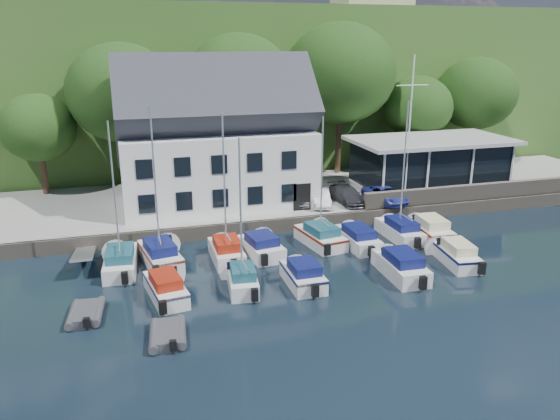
# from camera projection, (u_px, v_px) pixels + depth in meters

# --- Properties ---
(ground) EXTENTS (180.00, 180.00, 0.00)m
(ground) POSITION_uv_depth(u_px,v_px,m) (402.00, 292.00, 29.24)
(ground) COLOR black
(ground) RESTS_ON ground
(quay) EXTENTS (60.00, 13.00, 1.00)m
(quay) POSITION_uv_depth(u_px,v_px,m) (300.00, 197.00, 45.11)
(quay) COLOR #9A9994
(quay) RESTS_ON ground
(quay_face) EXTENTS (60.00, 0.30, 1.00)m
(quay_face) POSITION_uv_depth(u_px,v_px,m) (328.00, 221.00, 39.16)
(quay_face) COLOR #6B6255
(quay_face) RESTS_ON ground
(hillside) EXTENTS (160.00, 75.00, 16.00)m
(hillside) POSITION_uv_depth(u_px,v_px,m) (209.00, 73.00, 83.62)
(hillside) COLOR #345520
(hillside) RESTS_ON ground
(field_patch) EXTENTS (50.00, 30.00, 0.30)m
(field_patch) POSITION_uv_depth(u_px,v_px,m) (247.00, 19.00, 90.66)
(field_patch) COLOR #525B2D
(field_patch) RESTS_ON hillside
(harbor_building) EXTENTS (14.40, 8.20, 8.70)m
(harbor_building) POSITION_uv_depth(u_px,v_px,m) (216.00, 146.00, 40.87)
(harbor_building) COLOR silver
(harbor_building) RESTS_ON quay
(club_pavilion) EXTENTS (13.20, 7.20, 4.10)m
(club_pavilion) POSITION_uv_depth(u_px,v_px,m) (429.00, 162.00, 45.94)
(club_pavilion) COLOR black
(club_pavilion) RESTS_ON quay
(seawall) EXTENTS (18.00, 0.50, 1.20)m
(seawall) POSITION_uv_depth(u_px,v_px,m) (471.00, 192.00, 42.42)
(seawall) COLOR #6B6255
(seawall) RESTS_ON quay
(gangway) EXTENTS (1.20, 6.00, 1.40)m
(gangway) POSITION_uv_depth(u_px,v_px,m) (85.00, 263.00, 33.05)
(gangway) COLOR silver
(gangway) RESTS_ON ground
(car_silver) EXTENTS (2.21, 3.61, 1.15)m
(car_silver) POSITION_uv_depth(u_px,v_px,m) (301.00, 197.00, 41.30)
(car_silver) COLOR silver
(car_silver) RESTS_ON quay
(car_white) EXTENTS (2.08, 3.89, 1.22)m
(car_white) POSITION_uv_depth(u_px,v_px,m) (320.00, 197.00, 40.99)
(car_white) COLOR silver
(car_white) RESTS_ON quay
(car_dgrey) EXTENTS (2.00, 4.35, 1.23)m
(car_dgrey) POSITION_uv_depth(u_px,v_px,m) (347.00, 195.00, 41.64)
(car_dgrey) COLOR #333338
(car_dgrey) RESTS_ON quay
(car_blue) EXTENTS (2.01, 3.97, 1.30)m
(car_blue) POSITION_uv_depth(u_px,v_px,m) (385.00, 194.00, 41.69)
(car_blue) COLOR #303992
(car_blue) RESTS_ON quay
(flagpole) EXTENTS (2.62, 0.20, 10.93)m
(flagpole) POSITION_uv_depth(u_px,v_px,m) (409.00, 130.00, 41.06)
(flagpole) COLOR silver
(flagpole) RESTS_ON quay
(tree_0) EXTENTS (5.86, 5.86, 8.01)m
(tree_0) POSITION_uv_depth(u_px,v_px,m) (40.00, 145.00, 43.05)
(tree_0) COLOR #143811
(tree_0) RESTS_ON quay
(tree_1) EXTENTS (8.66, 8.66, 11.83)m
(tree_1) POSITION_uv_depth(u_px,v_px,m) (124.00, 118.00, 43.75)
(tree_1) COLOR #143811
(tree_1) RESTS_ON quay
(tree_2) EXTENTS (9.19, 9.19, 12.56)m
(tree_2) POSITION_uv_depth(u_px,v_px,m) (239.00, 109.00, 46.38)
(tree_2) COLOR #143811
(tree_2) RESTS_ON quay
(tree_3) EXTENTS (9.91, 9.91, 13.54)m
(tree_3) POSITION_uv_depth(u_px,v_px,m) (340.00, 100.00, 49.25)
(tree_3) COLOR #143811
(tree_3) RESTS_ON quay
(tree_4) EXTENTS (6.47, 6.47, 8.84)m
(tree_4) POSITION_uv_depth(u_px,v_px,m) (416.00, 123.00, 51.26)
(tree_4) COLOR #143811
(tree_4) RESTS_ON quay
(tree_5) EXTENTS (7.64, 7.64, 10.44)m
(tree_5) POSITION_uv_depth(u_px,v_px,m) (475.00, 112.00, 52.96)
(tree_5) COLOR #143811
(tree_5) RESTS_ON quay
(boat_r1_0) EXTENTS (2.41, 6.59, 8.64)m
(boat_r1_0) POSITION_uv_depth(u_px,v_px,m) (115.00, 199.00, 30.79)
(boat_r1_0) COLOR silver
(boat_r1_0) RESTS_ON ground
(boat_r1_1) EXTENTS (3.02, 6.70, 9.21)m
(boat_r1_1) POSITION_uv_depth(u_px,v_px,m) (156.00, 190.00, 31.56)
(boat_r1_1) COLOR silver
(boat_r1_1) RESTS_ON ground
(boat_r1_2) EXTENTS (1.95, 5.68, 8.95)m
(boat_r1_2) POSITION_uv_depth(u_px,v_px,m) (225.00, 190.00, 32.16)
(boat_r1_2) COLOR silver
(boat_r1_2) RESTS_ON ground
(boat_r1_3) EXTENTS (2.84, 5.60, 1.45)m
(boat_r1_3) POSITION_uv_depth(u_px,v_px,m) (261.00, 245.00, 34.02)
(boat_r1_3) COLOR silver
(boat_r1_3) RESTS_ON ground
(boat_r1_4) EXTENTS (3.00, 6.22, 8.92)m
(boat_r1_4) POSITION_uv_depth(u_px,v_px,m) (322.00, 179.00, 34.68)
(boat_r1_4) COLOR silver
(boat_r1_4) RESTS_ON ground
(boat_r1_5) EXTENTS (2.06, 6.31, 1.38)m
(boat_r1_5) POSITION_uv_depth(u_px,v_px,m) (357.00, 236.00, 35.65)
(boat_r1_5) COLOR silver
(boat_r1_5) RESTS_ON ground
(boat_r1_6) EXTENTS (1.86, 6.30, 8.66)m
(boat_r1_6) POSITION_uv_depth(u_px,v_px,m) (403.00, 176.00, 35.93)
(boat_r1_6) COLOR silver
(boat_r1_6) RESTS_ON ground
(boat_r1_7) EXTENTS (2.43, 6.18, 1.54)m
(boat_r1_7) POSITION_uv_depth(u_px,v_px,m) (430.00, 227.00, 37.01)
(boat_r1_7) COLOR silver
(boat_r1_7) RESTS_ON ground
(boat_r2_0) EXTENTS (2.56, 5.80, 1.41)m
(boat_r2_0) POSITION_uv_depth(u_px,v_px,m) (166.00, 285.00, 28.42)
(boat_r2_0) COLOR silver
(boat_r2_0) RESTS_ON ground
(boat_r2_1) EXTENTS (2.19, 5.23, 8.41)m
(boat_r2_1) POSITION_uv_depth(u_px,v_px,m) (241.00, 215.00, 28.39)
(boat_r2_1) COLOR silver
(boat_r2_1) RESTS_ON ground
(boat_r2_2) EXTENTS (1.93, 5.06, 1.43)m
(boat_r2_2) POSITION_uv_depth(u_px,v_px,m) (303.00, 273.00, 29.92)
(boat_r2_2) COLOR silver
(boat_r2_2) RESTS_ON ground
(boat_r2_3) EXTENTS (2.18, 6.20, 1.52)m
(boat_r2_3) POSITION_uv_depth(u_px,v_px,m) (401.00, 263.00, 31.10)
(boat_r2_3) COLOR silver
(boat_r2_3) RESTS_ON ground
(boat_r2_4) EXTENTS (2.42, 5.93, 1.45)m
(boat_r2_4) POSITION_uv_depth(u_px,v_px,m) (456.00, 252.00, 32.83)
(boat_r2_4) COLOR silver
(boat_r2_4) RESTS_ON ground
(dinghy_0) EXTENTS (1.88, 2.89, 0.64)m
(dinghy_0) POSITION_uv_depth(u_px,v_px,m) (86.00, 312.00, 26.44)
(dinghy_0) COLOR #393A3E
(dinghy_0) RESTS_ON ground
(dinghy_1) EXTENTS (1.93, 2.95, 0.65)m
(dinghy_1) POSITION_uv_depth(u_px,v_px,m) (168.00, 333.00, 24.55)
(dinghy_1) COLOR #393A3E
(dinghy_1) RESTS_ON ground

